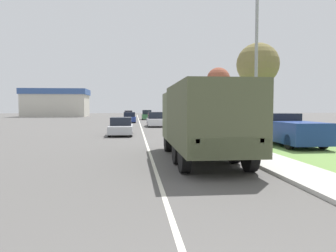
{
  "coord_description": "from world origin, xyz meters",
  "views": [
    {
      "loc": [
        -0.68,
        -1.46,
        2.1
      ],
      "look_at": [
        0.79,
        13.04,
        1.29
      ],
      "focal_mm": 35.0,
      "sensor_mm": 36.0,
      "label": 1
    }
  ],
  "objects_px": {
    "car_fourth_ahead": "(147,115)",
    "car_second_ahead": "(155,120)",
    "car_farthest_ahead": "(129,115)",
    "military_truck": "(202,118)",
    "pickup_truck": "(288,130)",
    "car_nearest_ahead": "(121,127)",
    "lamp_post": "(252,52)",
    "car_third_ahead": "(130,118)"
  },
  "relations": [
    {
      "from": "car_fourth_ahead",
      "to": "car_second_ahead",
      "type": "bearing_deg",
      "value": -89.64
    },
    {
      "from": "car_farthest_ahead",
      "to": "military_truck",
      "type": "bearing_deg",
      "value": -85.89
    },
    {
      "from": "car_second_ahead",
      "to": "car_farthest_ahead",
      "type": "distance_m",
      "value": 31.07
    },
    {
      "from": "car_fourth_ahead",
      "to": "pickup_truck",
      "type": "bearing_deg",
      "value": -81.06
    },
    {
      "from": "military_truck",
      "to": "car_nearest_ahead",
      "type": "relative_size",
      "value": 1.74
    },
    {
      "from": "car_farthest_ahead",
      "to": "lamp_post",
      "type": "relative_size",
      "value": 0.55
    },
    {
      "from": "pickup_truck",
      "to": "car_farthest_ahead",
      "type": "bearing_deg",
      "value": 101.07
    },
    {
      "from": "car_farthest_ahead",
      "to": "pickup_truck",
      "type": "height_order",
      "value": "pickup_truck"
    },
    {
      "from": "car_second_ahead",
      "to": "car_farthest_ahead",
      "type": "xyz_separation_m",
      "value": [
        -3.54,
        30.87,
        -0.03
      ]
    },
    {
      "from": "lamp_post",
      "to": "car_second_ahead",
      "type": "bearing_deg",
      "value": 97.52
    },
    {
      "from": "car_third_ahead",
      "to": "lamp_post",
      "type": "distance_m",
      "value": 33.51
    },
    {
      "from": "car_nearest_ahead",
      "to": "car_fourth_ahead",
      "type": "bearing_deg",
      "value": 84.45
    },
    {
      "from": "car_nearest_ahead",
      "to": "military_truck",
      "type": "bearing_deg",
      "value": -73.52
    },
    {
      "from": "military_truck",
      "to": "car_third_ahead",
      "type": "distance_m",
      "value": 34.41
    },
    {
      "from": "car_second_ahead",
      "to": "car_nearest_ahead",
      "type": "bearing_deg",
      "value": -106.35
    },
    {
      "from": "car_fourth_ahead",
      "to": "car_third_ahead",
      "type": "bearing_deg",
      "value": -104.47
    },
    {
      "from": "car_farthest_ahead",
      "to": "car_fourth_ahead",
      "type": "bearing_deg",
      "value": -70.09
    },
    {
      "from": "military_truck",
      "to": "car_second_ahead",
      "type": "bearing_deg",
      "value": 90.95
    },
    {
      "from": "car_fourth_ahead",
      "to": "lamp_post",
      "type": "bearing_deg",
      "value": -85.96
    },
    {
      "from": "car_nearest_ahead",
      "to": "lamp_post",
      "type": "height_order",
      "value": "lamp_post"
    },
    {
      "from": "car_second_ahead",
      "to": "lamp_post",
      "type": "distance_m",
      "value": 22.97
    },
    {
      "from": "military_truck",
      "to": "car_second_ahead",
      "type": "height_order",
      "value": "military_truck"
    },
    {
      "from": "military_truck",
      "to": "car_nearest_ahead",
      "type": "distance_m",
      "value": 13.18
    },
    {
      "from": "lamp_post",
      "to": "car_third_ahead",
      "type": "bearing_deg",
      "value": 100.36
    },
    {
      "from": "lamp_post",
      "to": "car_farthest_ahead",
      "type": "bearing_deg",
      "value": 96.96
    },
    {
      "from": "car_farthest_ahead",
      "to": "pickup_truck",
      "type": "bearing_deg",
      "value": -78.93
    },
    {
      "from": "military_truck",
      "to": "car_third_ahead",
      "type": "xyz_separation_m",
      "value": [
        -3.42,
        34.22,
        -1.04
      ]
    },
    {
      "from": "military_truck",
      "to": "lamp_post",
      "type": "height_order",
      "value": "lamp_post"
    },
    {
      "from": "car_third_ahead",
      "to": "military_truck",
      "type": "bearing_deg",
      "value": -84.3
    },
    {
      "from": "lamp_post",
      "to": "pickup_truck",
      "type": "bearing_deg",
      "value": 43.55
    },
    {
      "from": "military_truck",
      "to": "lamp_post",
      "type": "distance_m",
      "value": 4.13
    },
    {
      "from": "car_second_ahead",
      "to": "lamp_post",
      "type": "bearing_deg",
      "value": -82.48
    },
    {
      "from": "car_second_ahead",
      "to": "car_farthest_ahead",
      "type": "relative_size",
      "value": 1.17
    },
    {
      "from": "car_nearest_ahead",
      "to": "car_fourth_ahead",
      "type": "height_order",
      "value": "car_fourth_ahead"
    },
    {
      "from": "car_second_ahead",
      "to": "car_fourth_ahead",
      "type": "distance_m",
      "value": 21.46
    },
    {
      "from": "car_fourth_ahead",
      "to": "lamp_post",
      "type": "xyz_separation_m",
      "value": [
        3.1,
        -43.92,
        3.83
      ]
    },
    {
      "from": "lamp_post",
      "to": "military_truck",
      "type": "bearing_deg",
      "value": -150.01
    },
    {
      "from": "car_third_ahead",
      "to": "lamp_post",
      "type": "relative_size",
      "value": 0.56
    },
    {
      "from": "military_truck",
      "to": "car_second_ahead",
      "type": "relative_size",
      "value": 1.65
    },
    {
      "from": "pickup_truck",
      "to": "military_truck",
      "type": "bearing_deg",
      "value": -141.78
    },
    {
      "from": "car_third_ahead",
      "to": "car_fourth_ahead",
      "type": "distance_m",
      "value": 11.54
    },
    {
      "from": "car_second_ahead",
      "to": "car_third_ahead",
      "type": "xyz_separation_m",
      "value": [
        -3.02,
        10.29,
        -0.06
      ]
    }
  ]
}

